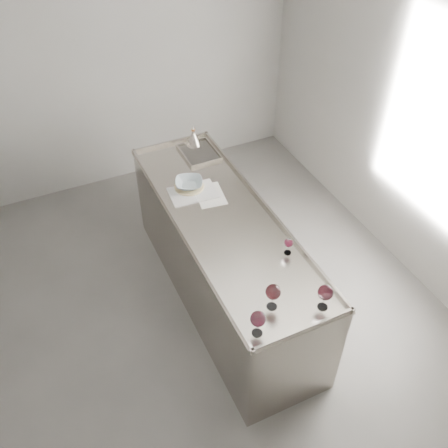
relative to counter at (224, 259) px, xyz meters
name	(u,v)px	position (x,y,z in m)	size (l,w,h in m)	color
room_shell	(174,214)	(-0.50, -0.30, 0.93)	(4.54, 5.04, 2.84)	#565350
counter	(224,259)	(0.00, 0.00, 0.00)	(0.77, 2.42, 0.97)	gray
wine_glass_left	(258,319)	(-0.28, -1.08, 0.61)	(0.10, 0.10, 0.19)	white
wine_glass_middle	(273,293)	(-0.09, -0.94, 0.61)	(0.10, 0.10, 0.20)	white
wine_glass_right	(325,293)	(0.21, -1.08, 0.61)	(0.10, 0.10, 0.20)	white
wine_glass_small	(289,243)	(0.26, -0.55, 0.56)	(0.07, 0.07, 0.14)	white
notebook	(193,193)	(-0.10, 0.39, 0.47)	(0.41, 0.30, 0.02)	silver
loose_paper_top	(210,195)	(0.02, 0.31, 0.47)	(0.22, 0.32, 0.00)	silver
trivet	(189,187)	(-0.10, 0.47, 0.48)	(0.25, 0.25, 0.02)	beige
ceramic_bowl	(189,183)	(-0.10, 0.47, 0.52)	(0.23, 0.23, 0.06)	#9AAAB3
wine_funnel	(194,139)	(0.19, 1.08, 0.53)	(0.14, 0.14, 0.21)	#ACA399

